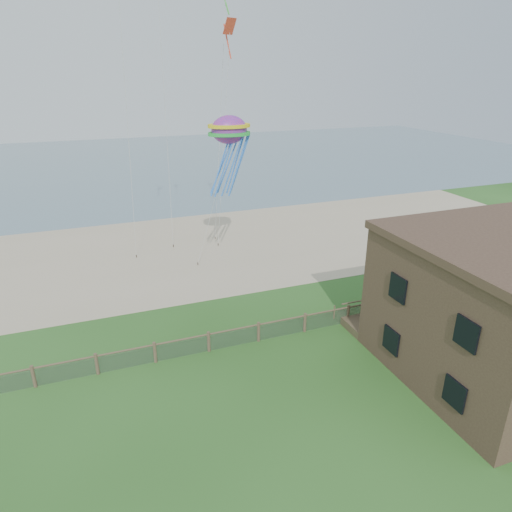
# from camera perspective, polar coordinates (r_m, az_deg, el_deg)

# --- Properties ---
(ground) EXTENTS (160.00, 160.00, 0.00)m
(ground) POSITION_cam_1_polar(r_m,az_deg,el_deg) (22.87, 5.95, -18.12)
(ground) COLOR #26511C
(ground) RESTS_ON ground
(sand_beach) EXTENTS (72.00, 20.00, 0.02)m
(sand_beach) POSITION_cam_1_polar(r_m,az_deg,el_deg) (41.08, -7.65, 0.86)
(sand_beach) COLOR tan
(sand_beach) RESTS_ON ground
(ocean) EXTENTS (160.00, 68.00, 0.02)m
(ocean) POSITION_cam_1_polar(r_m,az_deg,el_deg) (83.20, -14.85, 11.14)
(ocean) COLOR slate
(ocean) RESTS_ON ground
(chainlink_fence) EXTENTS (36.20, 0.20, 1.25)m
(chainlink_fence) POSITION_cam_1_polar(r_m,az_deg,el_deg) (27.00, 0.32, -9.58)
(chainlink_fence) COLOR #4F3F2C
(chainlink_fence) RESTS_ON ground
(motel_deck) EXTENTS (15.00, 2.00, 0.50)m
(motel_deck) POSITION_cam_1_polar(r_m,az_deg,el_deg) (32.83, 22.83, -5.97)
(motel_deck) COLOR brown
(motel_deck) RESTS_ON ground
(picnic_table) EXTENTS (2.17, 1.72, 0.86)m
(picnic_table) POSITION_cam_1_polar(r_m,az_deg,el_deg) (26.52, 19.69, -11.99)
(picnic_table) COLOR brown
(picnic_table) RESTS_ON ground
(octopus_kite) EXTENTS (3.03, 2.17, 6.15)m
(octopus_kite) POSITION_cam_1_polar(r_m,az_deg,el_deg) (32.73, -3.31, 12.73)
(octopus_kite) COLOR #FF2870
(kite_red) EXTENTS (1.72, 1.89, 2.23)m
(kite_red) POSITION_cam_1_polar(r_m,az_deg,el_deg) (35.34, -3.29, 25.95)
(kite_red) COLOR red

